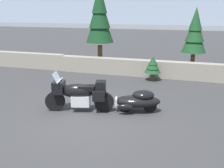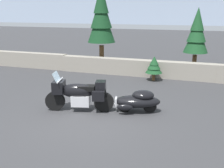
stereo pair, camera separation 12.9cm
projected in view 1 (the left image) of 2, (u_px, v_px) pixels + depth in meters
The scene contains 7 objects.
ground_plane at pixel (91, 117), 8.37m from camera, with size 80.00×80.00×0.00m, color #38383A.
stone_guard_wall at pixel (130, 67), 13.62m from camera, with size 24.00×0.56×0.88m.
touring_motorcycle at pixel (79, 93), 8.69m from camera, with size 2.27×1.10×1.33m.
car_shaped_trailer at pixel (138, 100), 8.66m from camera, with size 2.22×1.07×0.76m.
pine_tree_secondary at pixel (100, 16), 14.35m from camera, with size 1.54×1.54×4.75m.
pine_tree_far_right at pixel (195, 33), 13.65m from camera, with size 1.27×1.27×3.46m.
pine_sapling_near at pixel (153, 65), 12.52m from camera, with size 0.80×0.80×1.19m.
Camera 1 is at (2.99, -7.20, 3.28)m, focal length 41.97 mm.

